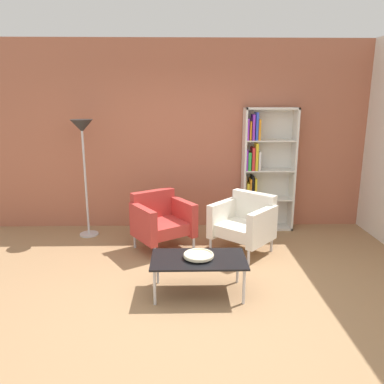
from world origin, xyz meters
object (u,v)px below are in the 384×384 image
at_px(coffee_table_low, 199,261).
at_px(decorative_bowl, 199,255).
at_px(floor_lamp_torchiere, 83,140).
at_px(bookshelf_tall, 262,172).
at_px(armchair_by_bookshelf, 161,220).
at_px(armchair_corner_red, 245,222).

distance_m(coffee_table_low, decorative_bowl, 0.07).
bearing_deg(coffee_table_low, floor_lamp_torchiere, 131.48).
bearing_deg(decorative_bowl, bookshelf_tall, 62.74).
xyz_separation_m(armchair_by_bookshelf, armchair_corner_red, (1.13, -0.12, 0.00)).
height_order(armchair_by_bookshelf, floor_lamp_torchiere, floor_lamp_torchiere).
height_order(decorative_bowl, armchair_corner_red, armchair_corner_red).
xyz_separation_m(bookshelf_tall, armchair_corner_red, (-0.41, -0.94, -0.51)).
bearing_deg(floor_lamp_torchiere, armchair_by_bookshelf, -25.85).
relative_size(armchair_by_bookshelf, floor_lamp_torchiere, 0.54).
height_order(armchair_corner_red, floor_lamp_torchiere, floor_lamp_torchiere).
distance_m(bookshelf_tall, floor_lamp_torchiere, 2.74).
bearing_deg(coffee_table_low, bookshelf_tall, 62.74).
relative_size(armchair_corner_red, floor_lamp_torchiere, 0.55).
bearing_deg(armchair_by_bookshelf, decorative_bowl, -102.48).
height_order(bookshelf_tall, decorative_bowl, bookshelf_tall).
distance_m(bookshelf_tall, armchair_by_bookshelf, 1.82).
xyz_separation_m(decorative_bowl, armchair_by_bookshelf, (-0.47, 1.26, -0.02)).
xyz_separation_m(bookshelf_tall, decorative_bowl, (-1.07, -2.08, -0.49)).
xyz_separation_m(coffee_table_low, armchair_by_bookshelf, (-0.47, 1.26, 0.05)).
height_order(coffee_table_low, decorative_bowl, decorative_bowl).
xyz_separation_m(coffee_table_low, decorative_bowl, (0.00, 0.00, 0.07)).
distance_m(decorative_bowl, armchair_by_bookshelf, 1.35).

